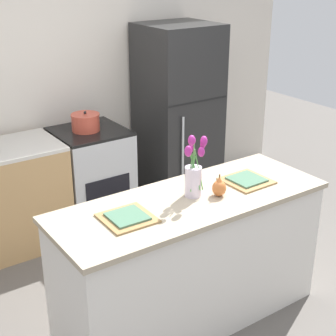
{
  "coord_description": "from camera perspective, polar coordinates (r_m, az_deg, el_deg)",
  "views": [
    {
      "loc": [
        -1.75,
        -2.28,
        2.31
      ],
      "look_at": [
        0.0,
        0.25,
        1.02
      ],
      "focal_mm": 55.0,
      "sensor_mm": 36.0,
      "label": 1
    }
  ],
  "objects": [
    {
      "name": "ground_plane",
      "position": [
        3.69,
        2.3,
        -16.09
      ],
      "size": [
        10.0,
        10.0,
        0.0
      ],
      "primitive_type": "plane",
      "color": "#59544F"
    },
    {
      "name": "back_wall",
      "position": [
        4.73,
        -12.36,
        10.45
      ],
      "size": [
        5.2,
        0.08,
        2.7
      ],
      "color": "silver",
      "rests_on": "ground_plane"
    },
    {
      "name": "kitchen_island",
      "position": [
        3.43,
        2.42,
        -10.17
      ],
      "size": [
        1.8,
        0.66,
        0.9
      ],
      "color": "silver",
      "rests_on": "ground_plane"
    },
    {
      "name": "stove_range",
      "position": [
        4.69,
        -8.4,
        -1.01
      ],
      "size": [
        0.6,
        0.61,
        0.89
      ],
      "color": "#B2B5B7",
      "rests_on": "ground_plane"
    },
    {
      "name": "refrigerator",
      "position": [
        5.0,
        1.1,
        5.88
      ],
      "size": [
        0.68,
        0.67,
        1.73
      ],
      "color": "black",
      "rests_on": "ground_plane"
    },
    {
      "name": "flower_vase",
      "position": [
        3.18,
        2.85,
        -0.49
      ],
      "size": [
        0.15,
        0.15,
        0.42
      ],
      "color": "silver",
      "rests_on": "kitchen_island"
    },
    {
      "name": "pear_figurine",
      "position": [
        3.23,
        5.69,
        -2.15
      ],
      "size": [
        0.09,
        0.09,
        0.15
      ],
      "color": "#C66B33",
      "rests_on": "kitchen_island"
    },
    {
      "name": "plate_setting_left",
      "position": [
        2.97,
        -4.53,
        -5.49
      ],
      "size": [
        0.29,
        0.29,
        0.02
      ],
      "color": "olive",
      "rests_on": "kitchen_island"
    },
    {
      "name": "plate_setting_right",
      "position": [
        3.47,
        8.71,
        -1.35
      ],
      "size": [
        0.29,
        0.29,
        0.02
      ],
      "color": "olive",
      "rests_on": "kitchen_island"
    },
    {
      "name": "cooking_pot",
      "position": [
        4.5,
        -9.12,
        5.03
      ],
      "size": [
        0.25,
        0.25,
        0.17
      ],
      "color": "#CC4C38",
      "rests_on": "stove_range"
    }
  ]
}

